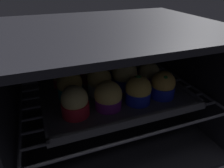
# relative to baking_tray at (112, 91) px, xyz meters

# --- Properties ---
(oven_cavity) EXTENTS (0.59, 0.47, 0.37)m
(oven_cavity) POSITION_rel_baking_tray_xyz_m (0.00, 0.03, 0.02)
(oven_cavity) COLOR black
(oven_cavity) RESTS_ON ground
(oven_rack) EXTENTS (0.55, 0.42, 0.01)m
(oven_rack) POSITION_rel_baking_tray_xyz_m (0.00, -0.02, -0.01)
(oven_rack) COLOR #51515B
(oven_rack) RESTS_ON oven_cavity
(baking_tray) EXTENTS (0.43, 0.34, 0.02)m
(baking_tray) POSITION_rel_baking_tray_xyz_m (0.00, 0.00, 0.00)
(baking_tray) COLOR #4C4C51
(baking_tray) RESTS_ON oven_rack
(muffin_row0_col0) EXTENTS (0.07, 0.07, 0.08)m
(muffin_row0_col0) POSITION_rel_baking_tray_xyz_m (-0.13, -0.09, 0.04)
(muffin_row0_col0) COLOR red
(muffin_row0_col0) RESTS_ON baking_tray
(muffin_row0_col1) EXTENTS (0.07, 0.07, 0.08)m
(muffin_row0_col1) POSITION_rel_baking_tray_xyz_m (-0.04, -0.09, 0.04)
(muffin_row0_col1) COLOR #7A238C
(muffin_row0_col1) RESTS_ON baking_tray
(muffin_row0_col2) EXTENTS (0.07, 0.07, 0.08)m
(muffin_row0_col2) POSITION_rel_baking_tray_xyz_m (0.04, -0.09, 0.04)
(muffin_row0_col2) COLOR #1928B7
(muffin_row0_col2) RESTS_ON baking_tray
(muffin_row0_col3) EXTENTS (0.07, 0.07, 0.08)m
(muffin_row0_col3) POSITION_rel_baking_tray_xyz_m (0.12, -0.09, 0.04)
(muffin_row0_col3) COLOR #1928B7
(muffin_row0_col3) RESTS_ON baking_tray
(muffin_row1_col0) EXTENTS (0.07, 0.07, 0.08)m
(muffin_row1_col0) POSITION_rel_baking_tray_xyz_m (-0.13, 0.00, 0.04)
(muffin_row1_col0) COLOR #0C8C84
(muffin_row1_col0) RESTS_ON baking_tray
(muffin_row1_col1) EXTENTS (0.07, 0.07, 0.08)m
(muffin_row1_col1) POSITION_rel_baking_tray_xyz_m (-0.04, -0.00, 0.04)
(muffin_row1_col1) COLOR silver
(muffin_row1_col1) RESTS_ON baking_tray
(muffin_row1_col2) EXTENTS (0.08, 0.08, 0.09)m
(muffin_row1_col2) POSITION_rel_baking_tray_xyz_m (0.04, 0.00, 0.05)
(muffin_row1_col2) COLOR #1928B7
(muffin_row1_col2) RESTS_ON baking_tray
(muffin_row1_col3) EXTENTS (0.07, 0.07, 0.08)m
(muffin_row1_col3) POSITION_rel_baking_tray_xyz_m (0.13, -0.00, 0.04)
(muffin_row1_col3) COLOR #7A238C
(muffin_row1_col3) RESTS_ON baking_tray
(muffin_row2_col0) EXTENTS (0.08, 0.08, 0.08)m
(muffin_row2_col0) POSITION_rel_baking_tray_xyz_m (-0.13, 0.08, 0.04)
(muffin_row2_col0) COLOR red
(muffin_row2_col0) RESTS_ON baking_tray
(muffin_row2_col1) EXTENTS (0.07, 0.07, 0.08)m
(muffin_row2_col1) POSITION_rel_baking_tray_xyz_m (-0.04, 0.08, 0.04)
(muffin_row2_col1) COLOR red
(muffin_row2_col1) RESTS_ON baking_tray
(muffin_row2_col2) EXTENTS (0.07, 0.07, 0.09)m
(muffin_row2_col2) POSITION_rel_baking_tray_xyz_m (0.04, 0.08, 0.04)
(muffin_row2_col2) COLOR #1928B7
(muffin_row2_col2) RESTS_ON baking_tray
(muffin_row2_col3) EXTENTS (0.07, 0.07, 0.08)m
(muffin_row2_col3) POSITION_rel_baking_tray_xyz_m (0.13, 0.09, 0.04)
(muffin_row2_col3) COLOR #1928B7
(muffin_row2_col3) RESTS_ON baking_tray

